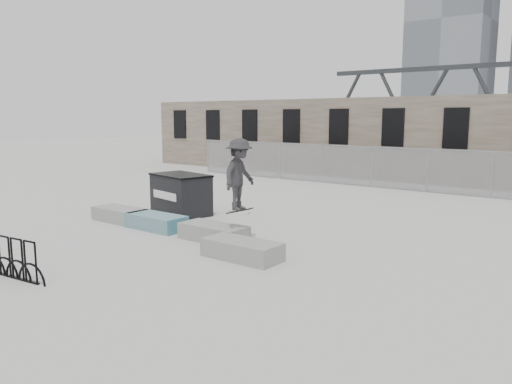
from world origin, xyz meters
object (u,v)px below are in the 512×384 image
at_px(planter_center_left, 156,221).
at_px(skateboarder, 239,174).
at_px(planter_offset, 242,249).
at_px(planter_far_left, 120,214).
at_px(dumpster, 181,194).
at_px(planter_center_right, 214,232).

relative_size(planter_center_left, skateboarder, 0.95).
bearing_deg(skateboarder, planter_offset, -145.65).
bearing_deg(planter_offset, planter_far_left, 170.98).
relative_size(planter_center_left, planter_offset, 1.00).
distance_m(dumpster, skateboarder, 4.86).
distance_m(planter_center_right, planter_offset, 2.02).
bearing_deg(planter_far_left, planter_offset, -9.02).
bearing_deg(skateboarder, planter_far_left, 84.69).
relative_size(planter_center_left, dumpster, 0.82).
xyz_separation_m(planter_center_left, dumpster, (-1.10, 2.14, 0.48)).
distance_m(planter_offset, dumpster, 6.13).
distance_m(planter_center_left, skateboarder, 3.61).
relative_size(planter_center_right, skateboarder, 0.95).
height_order(planter_far_left, skateboarder, skateboarder).
bearing_deg(dumpster, planter_center_right, -19.46).
height_order(dumpster, skateboarder, skateboarder).
bearing_deg(planter_center_left, skateboarder, 3.85).
bearing_deg(planter_far_left, skateboarder, 1.91).
distance_m(planter_center_right, skateboarder, 1.86).
height_order(planter_offset, dumpster, dumpster).
xyz_separation_m(planter_center_right, dumpster, (-3.51, 2.13, 0.48)).
distance_m(planter_far_left, dumpster, 2.27).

